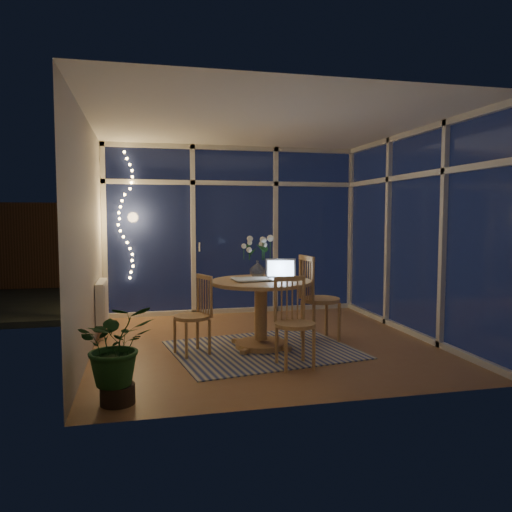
# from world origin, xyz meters

# --- Properties ---
(floor) EXTENTS (4.00, 4.00, 0.00)m
(floor) POSITION_xyz_m (0.00, 0.00, 0.00)
(floor) COLOR #92623F
(floor) RESTS_ON ground
(ceiling) EXTENTS (4.00, 4.00, 0.00)m
(ceiling) POSITION_xyz_m (0.00, 0.00, 2.60)
(ceiling) COLOR white
(ceiling) RESTS_ON wall_back
(wall_back) EXTENTS (4.00, 0.04, 2.60)m
(wall_back) POSITION_xyz_m (0.00, 2.00, 1.30)
(wall_back) COLOR beige
(wall_back) RESTS_ON floor
(wall_front) EXTENTS (4.00, 0.04, 2.60)m
(wall_front) POSITION_xyz_m (0.00, -2.00, 1.30)
(wall_front) COLOR beige
(wall_front) RESTS_ON floor
(wall_left) EXTENTS (0.04, 4.00, 2.60)m
(wall_left) POSITION_xyz_m (-2.00, 0.00, 1.30)
(wall_left) COLOR beige
(wall_left) RESTS_ON floor
(wall_right) EXTENTS (0.04, 4.00, 2.60)m
(wall_right) POSITION_xyz_m (2.00, 0.00, 1.30)
(wall_right) COLOR beige
(wall_right) RESTS_ON floor
(window_wall_back) EXTENTS (4.00, 0.10, 2.60)m
(window_wall_back) POSITION_xyz_m (0.00, 1.96, 1.30)
(window_wall_back) COLOR silver
(window_wall_back) RESTS_ON floor
(window_wall_right) EXTENTS (0.10, 4.00, 2.60)m
(window_wall_right) POSITION_xyz_m (1.96, 0.00, 1.30)
(window_wall_right) COLOR silver
(window_wall_right) RESTS_ON floor
(radiator) EXTENTS (0.10, 0.70, 0.58)m
(radiator) POSITION_xyz_m (-1.94, 0.90, 0.40)
(radiator) COLOR white
(radiator) RESTS_ON wall_left
(fairy_lights) EXTENTS (0.24, 0.10, 1.85)m
(fairy_lights) POSITION_xyz_m (-1.65, 1.88, 1.52)
(fairy_lights) COLOR #F8BE63
(fairy_lights) RESTS_ON window_wall_back
(garden_patio) EXTENTS (12.00, 6.00, 0.10)m
(garden_patio) POSITION_xyz_m (0.50, 5.00, -0.06)
(garden_patio) COLOR black
(garden_patio) RESTS_ON ground
(garden_fence) EXTENTS (11.00, 0.08, 1.80)m
(garden_fence) POSITION_xyz_m (0.00, 5.50, 0.90)
(garden_fence) COLOR #372414
(garden_fence) RESTS_ON ground
(neighbour_roof) EXTENTS (7.00, 3.00, 2.20)m
(neighbour_roof) POSITION_xyz_m (0.30, 8.50, 2.20)
(neighbour_roof) COLOR #2E3037
(neighbour_roof) RESTS_ON ground
(garden_shrubs) EXTENTS (0.90, 0.90, 0.90)m
(garden_shrubs) POSITION_xyz_m (-0.80, 3.40, 0.45)
(garden_shrubs) COLOR black
(garden_shrubs) RESTS_ON ground
(rug) EXTENTS (2.21, 1.88, 0.01)m
(rug) POSITION_xyz_m (-0.10, -0.31, 0.01)
(rug) COLOR beige
(rug) RESTS_ON floor
(dining_table) EXTENTS (1.33, 1.33, 0.79)m
(dining_table) POSITION_xyz_m (-0.10, -0.21, 0.39)
(dining_table) COLOR #9D7C47
(dining_table) RESTS_ON floor
(chair_left) EXTENTS (0.53, 0.53, 0.89)m
(chair_left) POSITION_xyz_m (-0.91, -0.32, 0.44)
(chair_left) COLOR #9D7C47
(chair_left) RESTS_ON floor
(chair_right) EXTENTS (0.54, 0.54, 1.06)m
(chair_right) POSITION_xyz_m (0.69, -0.04, 0.53)
(chair_right) COLOR #9D7C47
(chair_right) RESTS_ON floor
(chair_front) EXTENTS (0.45, 0.45, 0.92)m
(chair_front) POSITION_xyz_m (0.06, -1.01, 0.46)
(chair_front) COLOR #9D7C47
(chair_front) RESTS_ON floor
(laptop) EXTENTS (0.41, 0.37, 0.26)m
(laptop) POSITION_xyz_m (0.13, -0.23, 0.92)
(laptop) COLOR silver
(laptop) RESTS_ON dining_table
(flower_vase) EXTENTS (0.23, 0.23, 0.21)m
(flower_vase) POSITION_xyz_m (-0.07, 0.10, 0.89)
(flower_vase) COLOR silver
(flower_vase) RESTS_ON dining_table
(bowl) EXTENTS (0.17, 0.17, 0.04)m
(bowl) POSITION_xyz_m (0.22, 0.01, 0.81)
(bowl) COLOR silver
(bowl) RESTS_ON dining_table
(newspapers) EXTENTS (0.45, 0.36, 0.02)m
(newspapers) POSITION_xyz_m (-0.20, -0.19, 0.80)
(newspapers) COLOR beige
(newspapers) RESTS_ON dining_table
(phone) EXTENTS (0.11, 0.06, 0.01)m
(phone) POSITION_xyz_m (0.01, -0.33, 0.79)
(phone) COLOR black
(phone) RESTS_ON dining_table
(potted_plant) EXTENTS (0.61, 0.55, 0.76)m
(potted_plant) POSITION_xyz_m (-1.64, -1.62, 0.38)
(potted_plant) COLOR #17421C
(potted_plant) RESTS_ON floor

